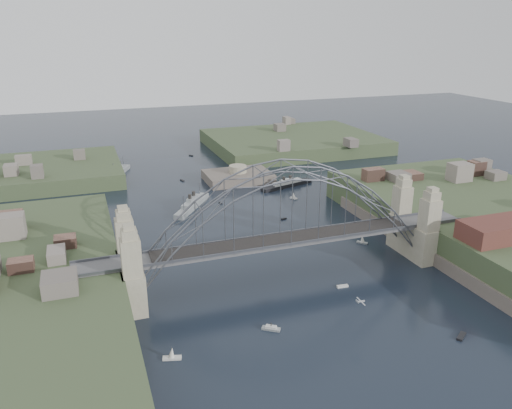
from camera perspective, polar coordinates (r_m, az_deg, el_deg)
The scene contains 24 objects.
ground at distance 107.54m, azimuth 3.26°, elevation -8.05°, with size 500.00×500.00×0.00m, color black.
bridge at distance 102.46m, azimuth 3.39°, elevation -1.92°, with size 84.00×13.80×24.60m.
shore_east at distance 137.80m, azimuth 25.86°, elevation -2.83°, with size 50.50×90.00×12.00m.
headland_nw at distance 189.94m, azimuth -24.17°, elevation 2.70°, with size 60.00×45.00×9.00m, color #384729.
headland_ne at distance 221.73m, azimuth 4.20°, elevation 6.63°, with size 70.00×55.00×9.50m, color #384729.
fort_island at distance 172.71m, azimuth -2.06°, elevation 2.60°, with size 22.00×16.00×9.40m.
wharf_shed at distance 116.94m, azimuth 26.54°, elevation -2.49°, with size 20.00×8.00×4.00m, color #592D26.
naval_cruiser_near at distance 147.18m, azimuth -7.25°, elevation -0.03°, with size 14.00×18.59×6.20m.
naval_cruiser_far at distance 186.38m, azimuth -15.26°, elevation 3.58°, with size 9.31×17.17×5.97m.
ocean_liner at distance 166.19m, azimuth 3.53°, elevation 2.29°, with size 19.77×8.47×4.87m.
aeroplane at distance 88.14m, azimuth 11.72°, elevation -10.71°, with size 1.49×2.82×0.41m.
small_boat_a at distance 118.43m, azimuth -5.78°, elevation -4.99°, with size 2.03×2.71×2.38m.
small_boat_b at distance 137.80m, azimuth 3.16°, elevation -1.63°, with size 1.69×0.85×0.45m.
small_boat_c at distance 89.79m, azimuth 1.72°, elevation -13.85°, with size 3.24×2.72×1.43m.
small_boat_d at distance 154.30m, azimuth 4.29°, elevation 0.96°, with size 1.85×2.48×2.38m.
small_boat_e at distance 148.22m, azimuth -15.14°, elevation -0.76°, with size 1.99×3.44×0.45m.
small_boat_f at distance 150.33m, azimuth -4.04°, elevation 0.17°, with size 0.88×1.65×0.45m.
small_boat_g at distance 94.61m, azimuth 22.25°, elevation -13.67°, with size 2.80×2.32×0.45m.
small_boat_h at distance 174.18m, azimuth -8.36°, elevation 2.71°, with size 1.22×2.28×0.45m.
small_boat_i at distance 124.98m, azimuth 11.95°, elevation -3.98°, with size 2.36×2.53×2.38m.
small_boat_j at distance 83.81m, azimuth -9.51°, elevation -16.47°, with size 3.11×1.71×2.38m.
small_boat_k at distance 208.47m, azimuth -7.39°, elevation 5.53°, with size 1.54×1.94×0.45m.
small_boat_l at distance 123.91m, azimuth -21.55°, elevation -5.20°, with size 2.89×1.69×2.38m.
small_boat_m at distance 104.39m, azimuth 9.77°, elevation -9.13°, with size 2.41×0.97×0.45m.
Camera 1 is at (-37.76, -87.71, 49.47)m, focal length 35.28 mm.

